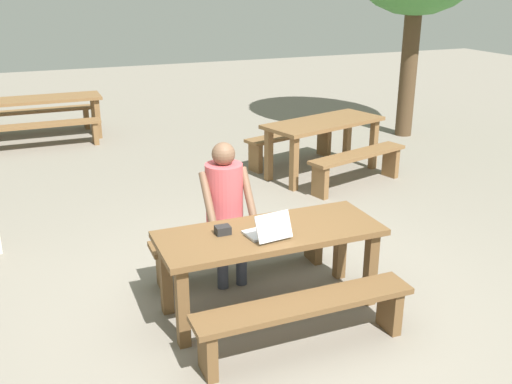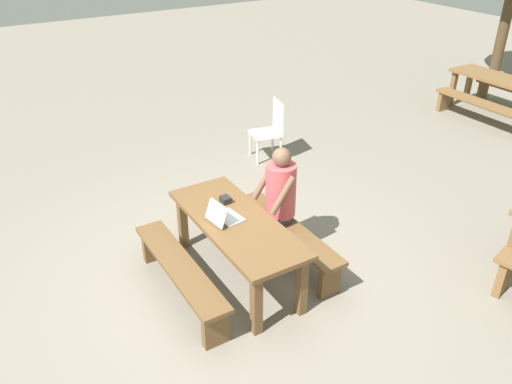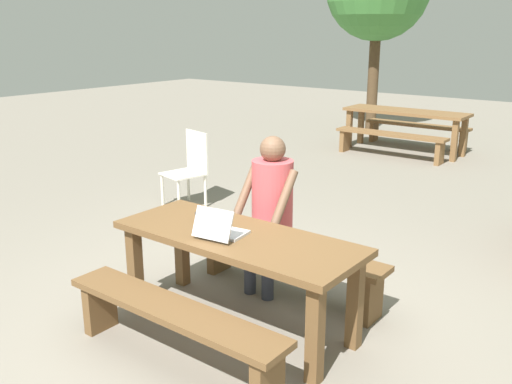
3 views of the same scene
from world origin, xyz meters
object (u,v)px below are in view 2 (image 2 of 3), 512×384
picnic_table_front (236,230)px  small_pouch (225,200)px  laptop (224,216)px  person_seated (278,194)px  picnic_table_mid (507,86)px  plastic_chair (271,129)px

picnic_table_front → small_pouch: (-0.38, 0.08, 0.15)m
laptop → person_seated: person_seated is taller
laptop → person_seated: (-0.10, 0.73, -0.01)m
picnic_table_front → picnic_table_mid: bearing=103.1°
picnic_table_mid → plastic_chair: bearing=-100.5°
person_seated → plastic_chair: bearing=149.2°
picnic_table_front → person_seated: (-0.16, 0.62, 0.16)m
laptop → small_pouch: 0.36m
laptop → person_seated: size_ratio=0.26×
picnic_table_front → person_seated: size_ratio=1.41×
small_pouch → picnic_table_mid: (-1.14, 6.41, -0.13)m
picnic_table_front → laptop: size_ratio=5.42×
picnic_table_front → person_seated: bearing=104.7°
picnic_table_front → person_seated: 0.66m
plastic_chair → picnic_table_mid: size_ratio=0.43×
picnic_table_mid → laptop: bearing=-77.9°
laptop → person_seated: bearing=-89.4°
person_seated → picnic_table_front: bearing=-75.3°
laptop → small_pouch: laptop is taller
laptop → plastic_chair: size_ratio=0.37×
picnic_table_front → picnic_table_mid: size_ratio=0.86×
small_pouch → plastic_chair: 2.70m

